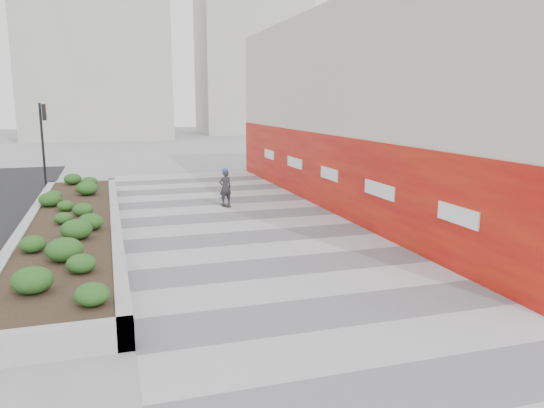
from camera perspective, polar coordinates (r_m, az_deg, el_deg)
The scene contains 9 objects.
ground at distance 12.45m, azimuth 3.95°, elevation -9.12°, with size 160.00×160.00×0.00m, color gray.
walkway at distance 15.14m, azimuth -0.17°, elevation -5.39°, with size 8.00×36.00×0.01m, color #A8A8AD.
building at distance 22.83m, azimuth 12.44°, elevation 9.99°, with size 6.04×24.08×8.00m.
planter at distance 18.34m, azimuth -20.72°, elevation -1.87°, with size 3.00×18.00×0.90m.
traffic_signal_near at distance 28.58m, azimuth -23.38°, elevation 7.06°, with size 0.33×0.28×4.20m.
distant_bldg_north_l at distance 66.14m, azimuth -18.54°, elevation 15.41°, with size 16.00×12.00×20.00m, color #ADAAA3.
distant_bldg_north_r at distance 73.86m, azimuth -2.16°, elevation 16.99°, with size 14.00×10.00×24.00m, color #ADAAA3.
manhole_cover at distance 15.29m, azimuth 1.63°, elevation -5.24°, with size 0.44×0.44×0.01m, color #595654.
skateboarder at distance 21.79m, azimuth -5.05°, elevation 1.80°, with size 0.60×0.75×1.61m.
Camera 1 is at (-4.27, -10.89, 4.28)m, focal length 35.00 mm.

